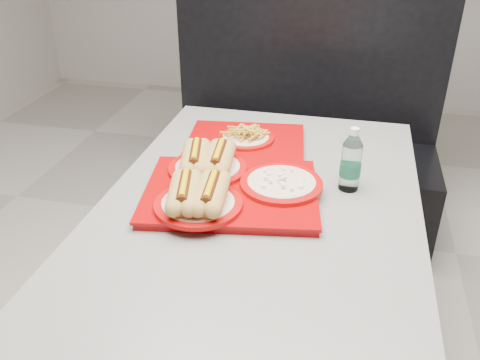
% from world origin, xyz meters
% --- Properties ---
extents(diner_table, '(0.92, 1.42, 0.75)m').
position_xyz_m(diner_table, '(0.00, 0.00, 0.58)').
color(diner_table, black).
rests_on(diner_table, ground).
extents(booth_bench, '(1.30, 0.57, 1.35)m').
position_xyz_m(booth_bench, '(0.00, 1.09, 0.40)').
color(booth_bench, black).
rests_on(booth_bench, ground).
extents(tray_near, '(0.55, 0.46, 0.11)m').
position_xyz_m(tray_near, '(-0.11, 0.03, 0.79)').
color(tray_near, '#930405').
rests_on(tray_near, diner_table).
extents(tray_far, '(0.44, 0.36, 0.08)m').
position_xyz_m(tray_far, '(-0.12, 0.38, 0.77)').
color(tray_far, '#930405').
rests_on(tray_far, diner_table).
extents(water_bottle, '(0.06, 0.06, 0.20)m').
position_xyz_m(water_bottle, '(0.24, 0.15, 0.83)').
color(water_bottle, silver).
rests_on(water_bottle, diner_table).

